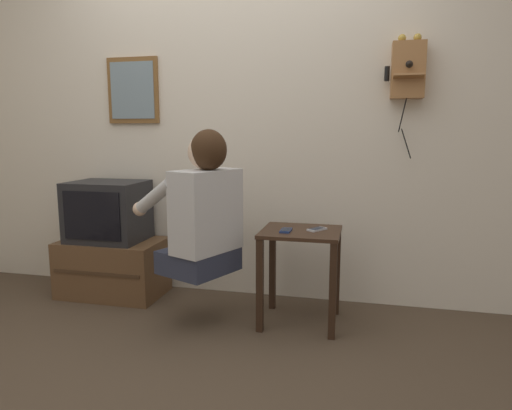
{
  "coord_description": "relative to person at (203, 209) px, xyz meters",
  "views": [
    {
      "loc": [
        0.89,
        -1.9,
        1.18
      ],
      "look_at": [
        0.25,
        0.75,
        0.74
      ],
      "focal_mm": 32.0,
      "sensor_mm": 36.0,
      "label": 1
    }
  ],
  "objects": [
    {
      "name": "wall_back",
      "position": [
        0.04,
        0.63,
        0.55
      ],
      "size": [
        6.8,
        0.05,
        2.55
      ],
      "color": "silver",
      "rests_on": "ground_plane"
    },
    {
      "name": "television",
      "position": [
        -0.85,
        0.36,
        -0.11
      ],
      "size": [
        0.51,
        0.41,
        0.43
      ],
      "color": "#232326",
      "rests_on": "tv_stand"
    },
    {
      "name": "ground_plane",
      "position": [
        0.04,
        -0.62,
        -0.73
      ],
      "size": [
        14.0,
        14.0,
        0.0
      ],
      "primitive_type": "plane",
      "color": "#4C3D2D"
    },
    {
      "name": "person",
      "position": [
        0.0,
        0.0,
        0.0
      ],
      "size": [
        0.66,
        0.6,
        0.86
      ],
      "rotation": [
        0.0,
        0.0,
        1.16
      ],
      "color": "#2D3347",
      "rests_on": "ground_plane"
    },
    {
      "name": "cell_phone_spare",
      "position": [
        0.66,
        0.2,
        -0.13
      ],
      "size": [
        0.12,
        0.14,
        0.01
      ],
      "rotation": [
        0.0,
        0.0,
        -0.59
      ],
      "color": "silver",
      "rests_on": "side_table"
    },
    {
      "name": "tv_stand",
      "position": [
        -0.83,
        0.35,
        -0.52
      ],
      "size": [
        0.73,
        0.44,
        0.41
      ],
      "color": "brown",
      "rests_on": "ground_plane"
    },
    {
      "name": "framed_picture",
      "position": [
        -0.74,
        0.59,
        0.75
      ],
      "size": [
        0.39,
        0.03,
        0.47
      ],
      "color": "brown"
    },
    {
      "name": "side_table",
      "position": [
        0.56,
        0.17,
        -0.28
      ],
      "size": [
        0.47,
        0.43,
        0.59
      ],
      "color": "#382316",
      "rests_on": "ground_plane"
    },
    {
      "name": "cell_phone_held",
      "position": [
        0.48,
        0.12,
        -0.13
      ],
      "size": [
        0.06,
        0.12,
        0.01
      ],
      "rotation": [
        0.0,
        0.0,
        0.0
      ],
      "color": "navy",
      "rests_on": "side_table"
    },
    {
      "name": "wall_phone_antique",
      "position": [
        1.17,
        0.55,
        0.83
      ],
      "size": [
        0.24,
        0.18,
        0.76
      ],
      "color": "#9E6B3D"
    }
  ]
}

